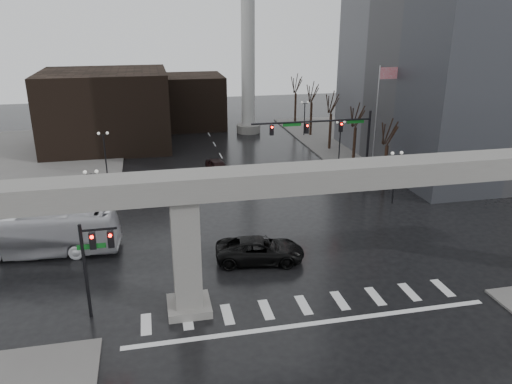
{
  "coord_description": "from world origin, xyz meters",
  "views": [
    {
      "loc": [
        -8.57,
        -26.51,
        17.17
      ],
      "look_at": [
        -1.15,
        7.68,
        4.5
      ],
      "focal_mm": 35.0,
      "sensor_mm": 36.0,
      "label": 1
    }
  ],
  "objects_px": {
    "signal_mast_arm": "(333,134)",
    "far_car": "(218,167)",
    "city_bus": "(31,233)",
    "pickup_truck": "(260,250)"
  },
  "relations": [
    {
      "from": "signal_mast_arm",
      "to": "pickup_truck",
      "type": "height_order",
      "value": "signal_mast_arm"
    },
    {
      "from": "signal_mast_arm",
      "to": "city_bus",
      "type": "xyz_separation_m",
      "value": [
        -26.71,
        -8.82,
        -4.07
      ]
    },
    {
      "from": "signal_mast_arm",
      "to": "far_car",
      "type": "relative_size",
      "value": 2.54
    },
    {
      "from": "far_car",
      "to": "city_bus",
      "type": "bearing_deg",
      "value": -144.58
    },
    {
      "from": "pickup_truck",
      "to": "far_car",
      "type": "distance_m",
      "value": 21.28
    },
    {
      "from": "pickup_truck",
      "to": "city_bus",
      "type": "bearing_deg",
      "value": 83.18
    },
    {
      "from": "signal_mast_arm",
      "to": "city_bus",
      "type": "height_order",
      "value": "signal_mast_arm"
    },
    {
      "from": "far_car",
      "to": "signal_mast_arm",
      "type": "bearing_deg",
      "value": -46.69
    },
    {
      "from": "pickup_truck",
      "to": "far_car",
      "type": "bearing_deg",
      "value": 9.36
    },
    {
      "from": "signal_mast_arm",
      "to": "city_bus",
      "type": "bearing_deg",
      "value": -161.73
    }
  ]
}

